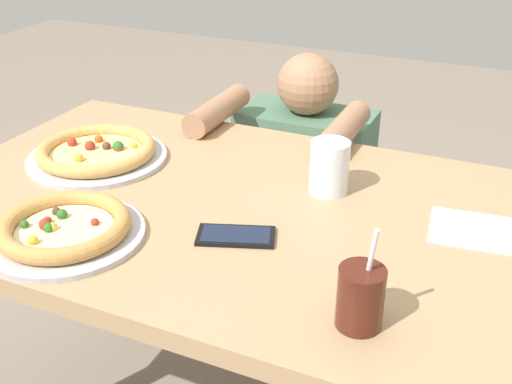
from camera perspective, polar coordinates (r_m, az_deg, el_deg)
The scene contains 8 objects.
dining_table at distance 1.39m, azimuth -2.06°, elevation -4.85°, with size 1.37×0.83×0.75m.
pizza_near at distance 1.25m, azimuth -17.05°, elevation -3.23°, with size 0.30×0.30×0.04m.
pizza_far at distance 1.57m, azimuth -14.31°, elevation 3.50°, with size 0.34×0.34×0.04m.
drink_cup_colored at distance 0.98m, azimuth 9.50°, elevation -9.44°, with size 0.07×0.07×0.18m.
water_cup_clear at distance 1.36m, azimuth 6.71°, elevation 2.33°, with size 0.09×0.09×0.12m.
paper_napkin at distance 1.30m, azimuth 19.07°, elevation -3.27°, with size 0.16×0.14×0.00m, color white.
cell_phone at distance 1.21m, azimuth -1.85°, elevation -4.01°, with size 0.17×0.12×0.01m.
diner_seated at distance 2.03m, azimuth 4.22°, elevation -1.47°, with size 0.43×0.53×0.91m.
Camera 1 is at (0.52, -1.05, 1.39)m, focal length 43.90 mm.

